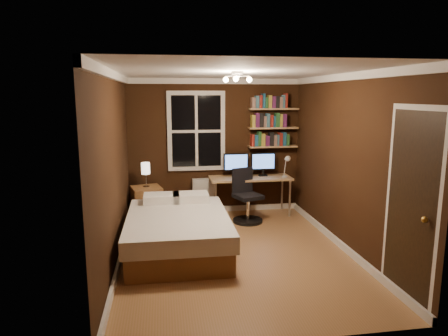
{
  "coord_description": "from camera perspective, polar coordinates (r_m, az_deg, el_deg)",
  "views": [
    {
      "loc": [
        -0.96,
        -5.25,
        2.2
      ],
      "look_at": [
        -0.08,
        0.45,
        1.15
      ],
      "focal_mm": 32.0,
      "sensor_mm": 36.0,
      "label": 1
    }
  ],
  "objects": [
    {
      "name": "monitor_left",
      "position": [
        7.36,
        1.73,
        0.43
      ],
      "size": [
        0.46,
        0.12,
        0.44
      ],
      "primitive_type": null,
      "color": "black",
      "rests_on": "desk"
    },
    {
      "name": "office_chair",
      "position": [
        7.04,
        3.24,
        -4.88
      ],
      "size": [
        0.54,
        0.54,
        0.94
      ],
      "rotation": [
        0.0,
        0.0,
        0.36
      ],
      "color": "black",
      "rests_on": "ground"
    },
    {
      "name": "radiator",
      "position": [
        7.51,
        -2.81,
        -4.05
      ],
      "size": [
        0.44,
        0.16,
        0.67
      ],
      "primitive_type": "cube",
      "color": "beige",
      "rests_on": "ground"
    },
    {
      "name": "bookshelf_lower",
      "position": [
        7.57,
        6.97,
        3.08
      ],
      "size": [
        0.92,
        0.22,
        0.03
      ],
      "primitive_type": "cube",
      "color": "tan",
      "rests_on": "wall_back"
    },
    {
      "name": "desk_lamp",
      "position": [
        7.33,
        8.9,
        0.27
      ],
      "size": [
        0.14,
        0.32,
        0.44
      ],
      "primitive_type": null,
      "color": "silver",
      "rests_on": "desk"
    },
    {
      "name": "wall_back",
      "position": [
        7.48,
        -1.29,
        3.05
      ],
      "size": [
        3.2,
        0.04,
        2.5
      ],
      "primitive_type": "cube",
      "color": "black",
      "rests_on": "ground"
    },
    {
      "name": "books_row_lower",
      "position": [
        7.56,
        6.99,
        4.05
      ],
      "size": [
        0.66,
        0.16,
        0.23
      ],
      "primitive_type": null,
      "color": "maroon",
      "rests_on": "bookshelf_lower"
    },
    {
      "name": "monitor_right",
      "position": [
        7.47,
        5.61,
        0.53
      ],
      "size": [
        0.46,
        0.12,
        0.44
      ],
      "primitive_type": null,
      "color": "black",
      "rests_on": "desk"
    },
    {
      "name": "ceiling",
      "position": [
        5.35,
        1.67,
        13.57
      ],
      "size": [
        3.2,
        4.2,
        0.02
      ],
      "primitive_type": "cube",
      "color": "white",
      "rests_on": "wall_back"
    },
    {
      "name": "window",
      "position": [
        7.37,
        -3.97,
        5.27
      ],
      "size": [
        1.06,
        0.06,
        1.46
      ],
      "primitive_type": "cube",
      "color": "silver",
      "rests_on": "wall_back"
    },
    {
      "name": "wall_right",
      "position": [
        5.92,
        17.02,
        0.67
      ],
      "size": [
        0.04,
        4.2,
        2.5
      ],
      "primitive_type": "cube",
      "color": "black",
      "rests_on": "ground"
    },
    {
      "name": "ceiling_fixture",
      "position": [
        5.25,
        1.87,
        12.54
      ],
      "size": [
        0.44,
        0.44,
        0.18
      ],
      "primitive_type": null,
      "color": "beige",
      "rests_on": "ceiling"
    },
    {
      "name": "books_row_upper",
      "position": [
        7.52,
        7.11,
        9.36
      ],
      "size": [
        0.66,
        0.16,
        0.23
      ],
      "primitive_type": null,
      "color": "#285D2B",
      "rests_on": "bookshelf_upper"
    },
    {
      "name": "door_knob",
      "position": [
        4.4,
        26.74,
        -6.62
      ],
      "size": [
        0.06,
        0.06,
        0.06
      ],
      "primitive_type": "sphere",
      "color": "gold",
      "rests_on": "door"
    },
    {
      "name": "bed",
      "position": [
        5.79,
        -6.59,
        -9.03
      ],
      "size": [
        1.43,
        1.97,
        0.67
      ],
      "rotation": [
        0.0,
        0.0,
        -0.01
      ],
      "color": "brown",
      "rests_on": "ground"
    },
    {
      "name": "floor",
      "position": [
        5.77,
        1.54,
        -12.04
      ],
      "size": [
        4.2,
        4.2,
        0.0
      ],
      "primitive_type": "plane",
      "color": "olive",
      "rests_on": "ground"
    },
    {
      "name": "bookshelf_upper",
      "position": [
        7.52,
        7.08,
        8.37
      ],
      "size": [
        0.92,
        0.22,
        0.03
      ],
      "primitive_type": "cube",
      "color": "tan",
      "rests_on": "wall_back"
    },
    {
      "name": "bedside_lamp",
      "position": [
        7.08,
        -11.11,
        -0.98
      ],
      "size": [
        0.15,
        0.15,
        0.44
      ],
      "primitive_type": null,
      "color": "white",
      "rests_on": "nightstand"
    },
    {
      "name": "desk",
      "position": [
        7.39,
        3.77,
        -1.76
      ],
      "size": [
        1.5,
        0.56,
        0.71
      ],
      "color": "tan",
      "rests_on": "ground"
    },
    {
      "name": "wall_left",
      "position": [
        5.38,
        -15.43,
        -0.19
      ],
      "size": [
        0.04,
        4.2,
        2.5
      ],
      "primitive_type": "cube",
      "color": "black",
      "rests_on": "ground"
    },
    {
      "name": "bookshelf_middle",
      "position": [
        7.54,
        7.03,
        5.72
      ],
      "size": [
        0.92,
        0.22,
        0.03
      ],
      "primitive_type": "cube",
      "color": "tan",
      "rests_on": "wall_back"
    },
    {
      "name": "books_row_middle",
      "position": [
        7.53,
        7.05,
        6.7
      ],
      "size": [
        0.6,
        0.16,
        0.23
      ],
      "primitive_type": null,
      "color": "navy",
      "rests_on": "bookshelf_middle"
    },
    {
      "name": "nightstand",
      "position": [
        7.2,
        -10.96,
        -5.08
      ],
      "size": [
        0.59,
        0.59,
        0.61
      ],
      "primitive_type": "cube",
      "rotation": [
        0.0,
        0.0,
        0.24
      ],
      "color": "brown",
      "rests_on": "ground"
    },
    {
      "name": "door",
      "position": [
        4.65,
        25.04,
        -5.28
      ],
      "size": [
        0.03,
        0.82,
        2.05
      ],
      "primitive_type": null,
      "color": "black",
      "rests_on": "ground"
    }
  ]
}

